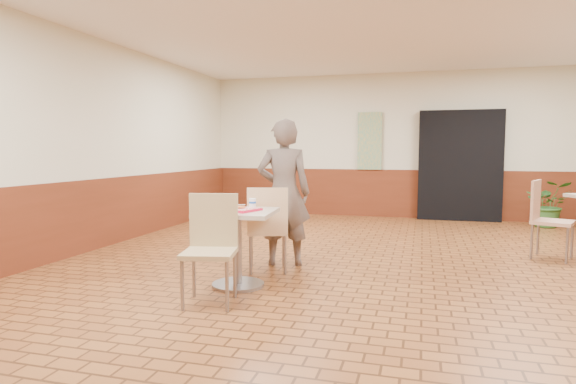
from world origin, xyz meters
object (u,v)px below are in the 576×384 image
(paper_cup, at_px, (252,203))
(chair_main_back, at_px, (268,225))
(serving_tray, at_px, (237,209))
(customer, at_px, (284,193))
(main_table, at_px, (238,235))
(potted_plant, at_px, (549,204))
(long_john_donut, at_px, (239,207))
(chair_main_front, at_px, (211,242))
(chair_second_left, at_px, (546,215))
(ring_donut, at_px, (233,205))

(paper_cup, bearing_deg, chair_main_back, 90.44)
(serving_tray, bearing_deg, customer, 79.28)
(main_table, relative_size, serving_tray, 1.92)
(main_table, distance_m, potted_plant, 6.53)
(long_john_donut, relative_size, paper_cup, 1.57)
(chair_main_front, relative_size, long_john_donut, 6.95)
(serving_tray, relative_size, long_john_donut, 2.86)
(paper_cup, distance_m, potted_plant, 6.38)
(main_table, xyz_separation_m, serving_tray, (0.00, 0.00, 0.27))
(main_table, bearing_deg, chair_main_back, 79.10)
(main_table, distance_m, serving_tray, 0.27)
(potted_plant, bearing_deg, chair_second_left, -103.56)
(chair_main_back, height_order, chair_second_left, chair_second_left)
(customer, distance_m, long_john_donut, 1.09)
(paper_cup, height_order, potted_plant, paper_cup)
(customer, height_order, chair_second_left, customer)
(customer, bearing_deg, chair_main_front, 67.54)
(main_table, height_order, chair_main_front, chair_main_front)
(chair_main_front, distance_m, chair_second_left, 4.47)
(chair_main_back, distance_m, potted_plant, 5.97)
(main_table, distance_m, customer, 1.12)
(customer, height_order, long_john_donut, customer)
(long_john_donut, distance_m, potted_plant, 6.55)
(chair_main_back, height_order, customer, customer)
(chair_main_front, bearing_deg, long_john_donut, 68.53)
(main_table, height_order, customer, customer)
(ring_donut, bearing_deg, main_table, -45.59)
(ring_donut, relative_size, paper_cup, 1.08)
(long_john_donut, bearing_deg, main_table, 130.97)
(chair_main_front, distance_m, potted_plant, 6.99)
(main_table, bearing_deg, chair_second_left, 34.37)
(main_table, bearing_deg, ring_donut, 134.41)
(serving_tray, height_order, paper_cup, paper_cup)
(ring_donut, height_order, long_john_donut, long_john_donut)
(serving_tray, xyz_separation_m, long_john_donut, (0.03, -0.04, 0.03))
(customer, bearing_deg, potted_plant, -147.03)
(main_table, bearing_deg, customer, 79.28)
(customer, height_order, ring_donut, customer)
(chair_main_back, distance_m, chair_second_left, 3.68)
(main_table, xyz_separation_m, chair_second_left, (3.39, 2.32, 0.03))
(main_table, height_order, chair_main_back, chair_main_back)
(ring_donut, relative_size, long_john_donut, 0.69)
(ring_donut, bearing_deg, potted_plant, 50.51)
(main_table, distance_m, ring_donut, 0.32)
(chair_main_back, xyz_separation_m, ring_donut, (-0.20, -0.54, 0.28))
(chair_main_front, bearing_deg, customer, 69.07)
(chair_main_back, bearing_deg, chair_second_left, -170.99)
(main_table, distance_m, chair_main_front, 0.54)
(long_john_donut, relative_size, potted_plant, 0.17)
(customer, relative_size, potted_plant, 2.07)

